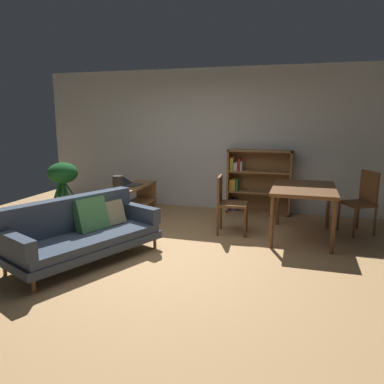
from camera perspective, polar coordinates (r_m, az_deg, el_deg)
ground_plane at (r=5.11m, az=-5.57°, el=-9.13°), size 8.16×8.16×0.00m
back_wall_panel at (r=7.37m, az=2.25°, el=8.01°), size 6.80×0.10×2.70m
fabric_couch at (r=4.95m, az=-16.38°, el=-5.68°), size 1.48×2.06×0.78m
media_console at (r=6.62m, az=-9.32°, el=-1.81°), size 0.40×1.38×0.61m
open_laptop at (r=6.65m, az=-9.56°, el=1.27°), size 0.44×0.36×0.12m
desk_speaker at (r=6.25m, az=-11.29°, el=1.38°), size 0.17×0.17×0.24m
potted_floor_plant at (r=6.89m, az=-19.15°, el=1.94°), size 0.52×0.52×1.01m
dining_table at (r=5.73m, az=16.73°, el=-0.01°), size 0.90×1.28×0.78m
dining_chair_near at (r=5.78m, az=5.55°, el=-1.41°), size 0.48×0.43×0.90m
dining_chair_far at (r=6.32m, az=24.63°, el=-0.96°), size 0.55×0.57×0.98m
bookshelf at (r=7.10m, az=9.74°, el=1.60°), size 1.17×0.30×1.20m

